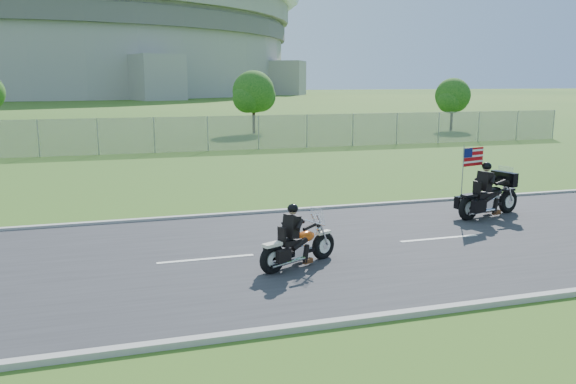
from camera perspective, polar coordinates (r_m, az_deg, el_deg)
name	(u,v)px	position (r m, az deg, el deg)	size (l,w,h in m)	color
ground	(290,253)	(13.39, 0.22, -6.25)	(420.00, 420.00, 0.00)	#224917
road	(290,252)	(13.38, 0.22, -6.16)	(120.00, 8.00, 0.04)	#28282B
curb_north	(252,213)	(17.16, -3.64, -2.15)	(120.00, 0.18, 0.12)	#9E9B93
curb_south	(358,320)	(9.81, 7.16, -12.79)	(120.00, 0.18, 0.12)	#9E9B93
fence	(98,137)	(32.41, -18.75, 5.35)	(60.00, 0.03, 2.00)	gray
stadium	(60,40)	(183.33, -22.13, 14.14)	(140.40, 140.40, 29.20)	#A3A099
tree_fence_near	(254,94)	(43.38, -3.49, 9.90)	(3.52, 3.28, 4.75)	#382316
tree_fence_far	(453,97)	(47.78, 16.40, 9.20)	(3.08, 2.87, 4.20)	#382316
motorcycle_lead	(298,247)	(12.29, 0.98, -5.61)	(2.02, 1.12, 1.45)	black
motorcycle_follow	(489,198)	(17.73, 19.73, -0.62)	(2.47, 1.12, 2.10)	black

